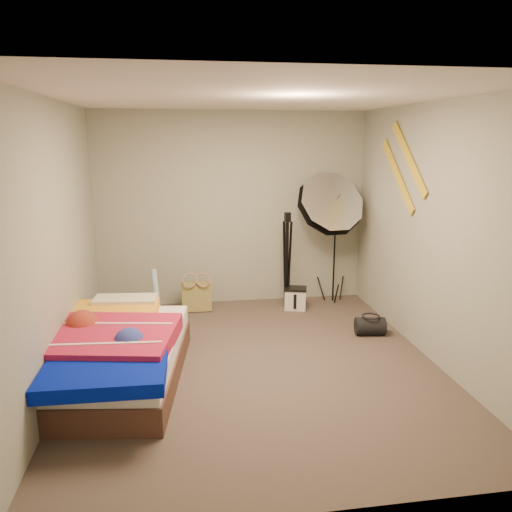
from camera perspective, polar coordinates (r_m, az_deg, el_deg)
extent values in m
plane|color=#4F423A|center=(4.97, -0.09, -12.37)|extent=(4.00, 4.00, 0.00)
plane|color=silver|center=(4.49, -0.10, 17.73)|extent=(4.00, 4.00, 0.00)
plane|color=#96998A|center=(6.53, -2.76, 5.34)|extent=(3.50, 0.00, 3.50)
plane|color=#96998A|center=(2.68, 6.42, -6.53)|extent=(3.50, 0.00, 3.50)
plane|color=#96998A|center=(4.65, -21.96, 1.11)|extent=(0.00, 4.00, 4.00)
plane|color=#96998A|center=(5.13, 19.63, 2.38)|extent=(0.00, 4.00, 4.00)
cube|color=#9D9150|center=(6.42, -6.77, -4.63)|extent=(0.38, 0.18, 0.39)
cylinder|color=#67AED6|center=(6.20, -11.34, -4.30)|extent=(0.13, 0.19, 0.61)
cube|color=silver|center=(6.47, 4.52, -4.94)|extent=(0.31, 0.25, 0.27)
cylinder|color=black|center=(5.79, 12.91, -7.82)|extent=(0.35, 0.24, 0.20)
cube|color=gold|center=(5.58, 17.09, 10.65)|extent=(0.02, 0.91, 0.78)
cube|color=gold|center=(5.81, 15.89, 8.83)|extent=(0.02, 0.91, 0.78)
cube|color=#4F3127|center=(4.83, -16.56, -12.22)|extent=(1.52, 1.99, 0.24)
cube|color=white|center=(4.74, -16.73, -10.01)|extent=(1.47, 1.95, 0.17)
cube|color=gold|center=(5.11, -17.11, -6.90)|extent=(1.06, 0.94, 0.13)
cube|color=#B71C3E|center=(4.56, -16.73, -9.12)|extent=(1.32, 1.17, 0.15)
cube|color=#0418B4|center=(4.05, -16.85, -12.50)|extent=(0.94, 0.76, 0.11)
cube|color=#EAA7AB|center=(5.40, -14.68, -5.24)|extent=(0.67, 0.35, 0.13)
cylinder|color=black|center=(6.72, 8.95, 0.67)|extent=(0.02, 0.02, 1.40)
cube|color=black|center=(6.61, 9.16, 6.25)|extent=(0.05, 0.05, 0.09)
cone|color=silver|center=(6.45, 8.33, 5.71)|extent=(1.04, 0.72, 1.03)
cylinder|color=black|center=(6.38, 3.55, -1.10)|extent=(0.04, 0.04, 1.14)
cube|color=black|center=(6.25, 3.63, 4.47)|extent=(0.08, 0.08, 0.12)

